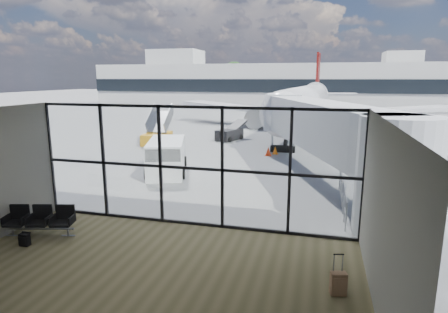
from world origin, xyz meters
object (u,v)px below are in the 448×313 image
at_px(backpack, 25,240).
at_px(suitcase, 338,284).
at_px(airliner, 306,102).
at_px(belt_loader, 230,134).
at_px(service_van, 167,157).
at_px(seating_row, 41,219).
at_px(mobile_stairs, 157,137).

xyz_separation_m(backpack, suitcase, (9.90, -0.38, 0.10)).
xyz_separation_m(airliner, belt_loader, (-6.03, -11.12, -2.21)).
xyz_separation_m(suitcase, airliner, (-2.39, 34.16, 2.44)).
xyz_separation_m(airliner, service_van, (-6.76, -23.68, -1.77)).
bearing_deg(seating_row, service_van, 70.36).
height_order(service_van, mobile_stairs, mobile_stairs).
height_order(airliner, mobile_stairs, airliner).
bearing_deg(seating_row, mobile_stairs, 87.55).
relative_size(belt_loader, mobile_stairs, 0.98).
bearing_deg(service_van, seating_row, -113.77).
bearing_deg(airliner, belt_loader, -114.73).
xyz_separation_m(seating_row, belt_loader, (1.60, 21.72, -0.03)).
relative_size(backpack, airliner, 0.01).
relative_size(service_van, belt_loader, 1.27).
relative_size(backpack, service_van, 0.10).
relative_size(seating_row, backpack, 5.13).
bearing_deg(seating_row, airliner, 62.71).
distance_m(service_van, mobile_stairs, 10.08).
height_order(belt_loader, mobile_stairs, mobile_stairs).
height_order(backpack, suitcase, suitcase).
relative_size(airliner, mobile_stairs, 9.12).
bearing_deg(mobile_stairs, seating_row, -83.66).
distance_m(airliner, belt_loader, 12.84).
bearing_deg(mobile_stairs, suitcase, -60.05).
relative_size(service_van, mobile_stairs, 1.25).
distance_m(suitcase, mobile_stairs, 23.82).
xyz_separation_m(backpack, mobile_stairs, (-3.88, 19.04, 0.40)).
relative_size(seating_row, mobile_stairs, 0.62).
bearing_deg(belt_loader, seating_row, -74.15).
bearing_deg(suitcase, belt_loader, 95.13).
distance_m(seating_row, belt_loader, 21.77).
bearing_deg(suitcase, backpack, 162.86).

